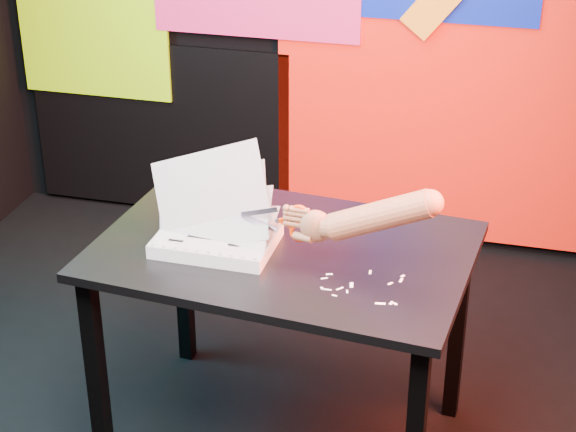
# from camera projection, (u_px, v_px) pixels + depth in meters

# --- Properties ---
(room) EXTENTS (3.01, 3.01, 2.71)m
(room) POSITION_uv_depth(u_px,v_px,m) (197.00, 48.00, 2.82)
(room) COLOR black
(room) RESTS_ON ground
(backdrop) EXTENTS (2.88, 0.05, 2.08)m
(backdrop) POSITION_uv_depth(u_px,v_px,m) (324.00, 40.00, 4.25)
(backdrop) COLOR red
(backdrop) RESTS_ON ground
(work_table) EXTENTS (1.22, 0.87, 0.75)m
(work_table) POSITION_uv_depth(u_px,v_px,m) (283.00, 273.00, 3.03)
(work_table) COLOR black
(work_table) RESTS_ON ground
(printout_stack) EXTENTS (0.42, 0.27, 0.34)m
(printout_stack) POSITION_uv_depth(u_px,v_px,m) (216.00, 237.00, 2.98)
(printout_stack) COLOR white
(printout_stack) RESTS_ON work_table
(scissors) EXTENTS (0.22, 0.03, 0.12)m
(scissors) POSITION_uv_depth(u_px,v_px,m) (295.00, 223.00, 2.87)
(scissors) COLOR #B0B8D6
(scissors) RESTS_ON printout_stack
(hand_forearm) EXTENTS (0.46, 0.11, 0.22)m
(hand_forearm) POSITION_uv_depth(u_px,v_px,m) (369.00, 217.00, 2.77)
(hand_forearm) COLOR #A56839
(hand_forearm) RESTS_ON work_table
(paper_clippings) EXTENTS (0.24, 0.18, 0.00)m
(paper_clippings) POSITION_uv_depth(u_px,v_px,m) (363.00, 288.00, 2.77)
(paper_clippings) COLOR white
(paper_clippings) RESTS_ON work_table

